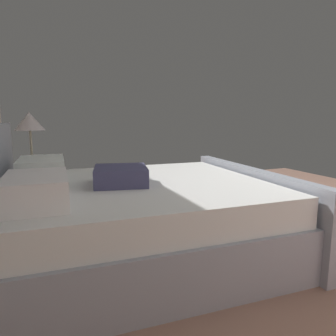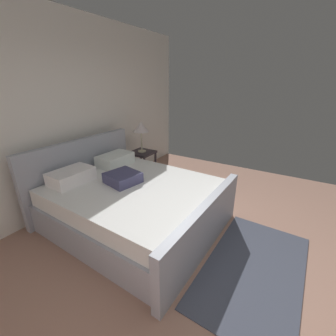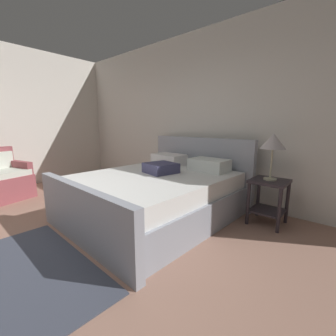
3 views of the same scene
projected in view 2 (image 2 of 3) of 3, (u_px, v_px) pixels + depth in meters
The scene contains 6 objects.
ground_plane at pixel (240, 276), 2.38m from camera, with size 6.35×5.64×0.02m, color #A37764.
wall_back at pixel (51, 117), 3.22m from camera, with size 6.47×0.12×2.88m, color white.
bed at pixel (131, 201), 3.15m from camera, with size 2.02×2.32×1.09m.
nightstand_right at pixel (142, 161), 4.51m from camera, with size 0.44×0.44×0.60m.
table_lamp_right at pixel (141, 127), 4.26m from camera, with size 0.31×0.31×0.60m.
area_rug at pixel (254, 269), 2.45m from camera, with size 1.75×0.96×0.01m, color #424756.
Camera 2 is at (-1.93, -0.26, 1.94)m, focal length 23.90 mm.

